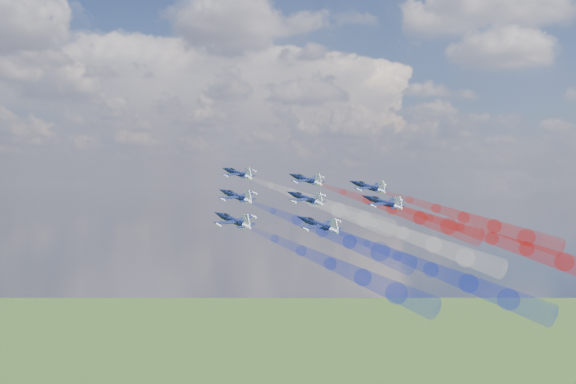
# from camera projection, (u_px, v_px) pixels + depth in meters

# --- Properties ---
(jet_lead) EXTENTS (14.22, 13.94, 6.68)m
(jet_lead) POSITION_uv_depth(u_px,v_px,m) (238.00, 173.00, 159.73)
(jet_lead) COLOR black
(trail_lead) EXTENTS (33.54, 27.92, 13.62)m
(trail_lead) POSITION_uv_depth(u_px,v_px,m) (314.00, 201.00, 142.39)
(trail_lead) COLOR white
(jet_inner_left) EXTENTS (14.22, 13.94, 6.68)m
(jet_inner_left) POSITION_uv_depth(u_px,v_px,m) (236.00, 196.00, 143.46)
(jet_inner_left) COLOR black
(trail_inner_left) EXTENTS (33.54, 27.92, 13.62)m
(trail_inner_left) POSITION_uv_depth(u_px,v_px,m) (322.00, 230.00, 126.13)
(trail_inner_left) COLOR #172BC8
(jet_inner_right) EXTENTS (14.22, 13.94, 6.68)m
(jet_inner_right) POSITION_uv_depth(u_px,v_px,m) (306.00, 180.00, 157.00)
(jet_inner_right) COLOR black
(trail_inner_right) EXTENTS (33.54, 27.92, 13.62)m
(trail_inner_right) POSITION_uv_depth(u_px,v_px,m) (392.00, 208.00, 139.67)
(trail_inner_right) COLOR red
(jet_outer_left) EXTENTS (14.22, 13.94, 6.68)m
(jet_outer_left) POSITION_uv_depth(u_px,v_px,m) (233.00, 221.00, 128.42)
(jet_outer_left) COLOR black
(trail_outer_left) EXTENTS (33.54, 27.92, 13.62)m
(trail_outer_left) POSITION_uv_depth(u_px,v_px,m) (331.00, 263.00, 111.09)
(trail_outer_left) COLOR #172BC8
(jet_center_third) EXTENTS (14.22, 13.94, 6.68)m
(jet_center_third) POSITION_uv_depth(u_px,v_px,m) (306.00, 198.00, 141.95)
(jet_center_third) COLOR black
(trail_center_third) EXTENTS (33.54, 27.92, 13.62)m
(trail_center_third) POSITION_uv_depth(u_px,v_px,m) (402.00, 233.00, 124.62)
(trail_center_third) COLOR white
(jet_outer_right) EXTENTS (14.22, 13.94, 6.68)m
(jet_outer_right) POSITION_uv_depth(u_px,v_px,m) (368.00, 187.00, 154.58)
(jet_outer_right) COLOR black
(trail_outer_right) EXTENTS (33.54, 27.92, 13.62)m
(trail_outer_right) POSITION_uv_depth(u_px,v_px,m) (464.00, 217.00, 137.24)
(trail_outer_right) COLOR red
(jet_rear_left) EXTENTS (14.22, 13.94, 6.68)m
(jet_rear_left) POSITION_uv_depth(u_px,v_px,m) (319.00, 225.00, 126.19)
(jet_rear_left) COLOR black
(trail_rear_left) EXTENTS (33.54, 27.92, 13.62)m
(trail_rear_left) POSITION_uv_depth(u_px,v_px,m) (431.00, 269.00, 108.85)
(trail_rear_left) COLOR #172BC8
(jet_rear_right) EXTENTS (14.22, 13.94, 6.68)m
(jet_rear_right) POSITION_uv_depth(u_px,v_px,m) (383.00, 202.00, 140.69)
(jet_rear_right) COLOR black
(trail_rear_right) EXTENTS (33.54, 27.92, 13.62)m
(trail_rear_right) POSITION_uv_depth(u_px,v_px,m) (492.00, 238.00, 123.36)
(trail_rear_right) COLOR red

